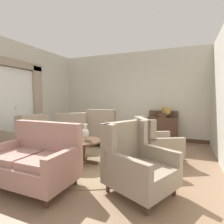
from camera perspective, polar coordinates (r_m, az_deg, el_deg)
ground at (r=4.00m, az=-7.68°, el=-16.40°), size 8.44×8.44×0.00m
wall_back at (r=6.52m, az=5.70°, el=5.19°), size 5.39×0.08×3.02m
wall_left at (r=6.11m, az=-25.06°, el=4.85°), size 0.08×4.22×3.02m
baseboard_back at (r=6.61m, az=5.47°, el=-7.48°), size 5.23×0.03×0.12m
area_rug at (r=4.24m, az=-5.56°, el=-15.05°), size 2.63×2.63×0.01m
window_with_curtains at (r=5.71m, az=-28.13°, el=2.92°), size 0.12×1.87×2.44m
coffee_table at (r=4.04m, az=-9.09°, el=-10.14°), size 0.81×0.81×0.51m
porcelain_vase at (r=3.98m, az=-8.37°, el=-6.64°), size 0.16×0.16×0.35m
settee at (r=3.24m, az=-23.11°, el=-13.92°), size 1.36×0.83×1.01m
armchair_near_window at (r=4.25m, az=13.00°, el=-9.42°), size 1.19×1.17×0.98m
armchair_far_left at (r=5.43m, az=-2.49°, el=-5.94°), size 0.88×0.97×1.10m
armchair_back_corner at (r=5.55m, az=-12.83°, el=-6.04°), size 1.19×1.21×1.00m
armchair_near_sideboard at (r=4.92m, az=-25.18°, el=-7.57°), size 0.96×0.85×1.03m
armchair_foreground_right at (r=2.85m, az=7.57°, el=-15.80°), size 1.15×1.12×1.04m
sideboard at (r=6.06m, az=15.69°, el=-4.80°), size 0.92×0.34×1.01m
gramophone at (r=5.90m, az=16.16°, el=0.64°), size 0.44×0.50×0.50m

